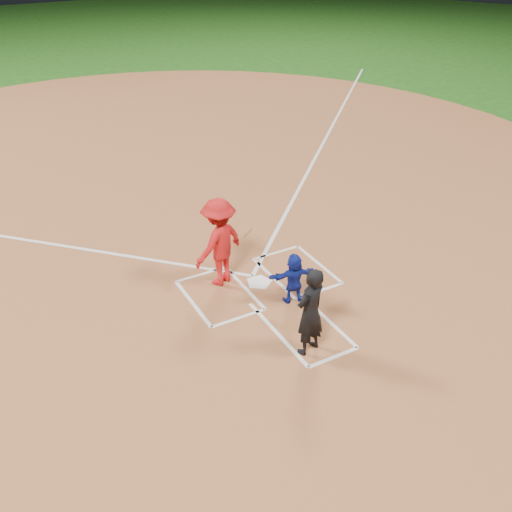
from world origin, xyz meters
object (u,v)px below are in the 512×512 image
home_plate (259,282)px  umpire (310,312)px  catcher (294,278)px  batter_at_plate (219,242)px

home_plate → umpire: (-0.30, -2.39, 0.88)m
catcher → batter_at_plate: 1.77m
catcher → umpire: umpire is taller
home_plate → umpire: size_ratio=0.34×
catcher → umpire: (-0.60, -1.48, 0.33)m
home_plate → umpire: bearing=82.9°
umpire → catcher: bearing=-128.5°
home_plate → batter_at_plate: (-0.72, 0.45, 0.99)m
umpire → batter_at_plate: (-0.42, 2.85, 0.11)m
home_plate → umpire: umpire is taller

